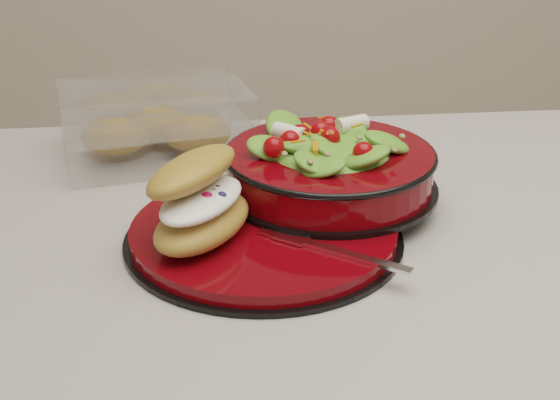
{
  "coord_description": "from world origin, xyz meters",
  "views": [
    {
      "loc": [
        -0.22,
        -0.78,
        1.3
      ],
      "look_at": [
        -0.14,
        -0.01,
        0.94
      ],
      "focal_mm": 50.0,
      "sensor_mm": 36.0,
      "label": 1
    }
  ],
  "objects": [
    {
      "name": "fork",
      "position": [
        -0.09,
        -0.1,
        0.92
      ],
      "size": [
        0.13,
        0.11,
        0.0
      ],
      "rotation": [
        0.0,
        0.0,
        0.92
      ],
      "color": "silver",
      "rests_on": "dinner_plate"
    },
    {
      "name": "dinner_plate",
      "position": [
        -0.16,
        -0.03,
        0.91
      ],
      "size": [
        0.3,
        0.3,
        0.02
      ],
      "rotation": [
        0.0,
        0.0,
        0.02
      ],
      "color": "black",
      "rests_on": "island_counter"
    },
    {
      "name": "salad_bowl",
      "position": [
        -0.07,
        0.05,
        0.96
      ],
      "size": [
        0.26,
        0.26,
        0.11
      ],
      "rotation": [
        0.0,
        0.0,
        0.07
      ],
      "color": "black",
      "rests_on": "dinner_plate"
    },
    {
      "name": "pastry_box",
      "position": [
        -0.28,
        0.24,
        0.94
      ],
      "size": [
        0.28,
        0.23,
        0.09
      ],
      "rotation": [
        0.0,
        0.0,
        0.21
      ],
      "color": "white",
      "rests_on": "island_counter"
    },
    {
      "name": "croissant",
      "position": [
        -0.22,
        -0.05,
        0.96
      ],
      "size": [
        0.14,
        0.18,
        0.09
      ],
      "rotation": [
        0.0,
        0.0,
        1.04
      ],
      "color": "#B37F36",
      "rests_on": "dinner_plate"
    }
  ]
}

